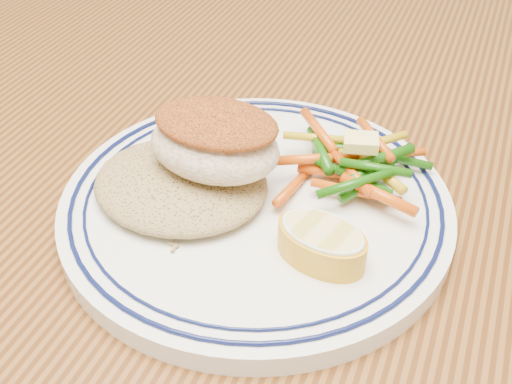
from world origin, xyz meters
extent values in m
cube|color=#4B280F|center=(0.00, 0.00, 0.73)|extent=(1.50, 0.90, 0.04)
cylinder|color=#4B280F|center=(-0.68, 0.38, 0.35)|extent=(0.07, 0.07, 0.71)
cylinder|color=white|center=(-0.03, -0.04, 0.76)|extent=(0.26, 0.26, 0.01)
torus|color=#0A113F|center=(-0.03, -0.04, 0.77)|extent=(0.25, 0.25, 0.00)
torus|color=#0A113F|center=(-0.03, -0.04, 0.77)|extent=(0.23, 0.23, 0.00)
ellipsoid|color=olive|center=(-0.08, -0.06, 0.78)|extent=(0.12, 0.10, 0.02)
ellipsoid|color=beige|center=(-0.06, -0.04, 0.80)|extent=(0.09, 0.07, 0.04)
ellipsoid|color=#9B4A19|center=(-0.06, -0.04, 0.82)|extent=(0.09, 0.06, 0.02)
cylinder|color=#CF4C0A|center=(0.02, 0.00, 0.77)|extent=(0.06, 0.02, 0.01)
cylinder|color=#CF4C0A|center=(-0.01, -0.03, 0.77)|extent=(0.01, 0.05, 0.01)
cylinder|color=#16500A|center=(0.01, 0.01, 0.77)|extent=(0.05, 0.02, 0.01)
cylinder|color=#CF4C0A|center=(0.01, -0.01, 0.77)|extent=(0.05, 0.02, 0.01)
cylinder|color=#16500A|center=(0.04, 0.02, 0.77)|extent=(0.03, 0.05, 0.01)
cylinder|color=#CF4C0A|center=(0.03, -0.02, 0.77)|extent=(0.06, 0.02, 0.01)
cylinder|color=#16500A|center=(0.04, -0.01, 0.77)|extent=(0.03, 0.05, 0.01)
cylinder|color=gold|center=(0.03, 0.02, 0.77)|extent=(0.01, 0.05, 0.01)
cylinder|color=#CF4C0A|center=(0.04, 0.03, 0.78)|extent=(0.04, 0.03, 0.01)
cylinder|color=#16500A|center=(0.01, 0.02, 0.78)|extent=(0.04, 0.03, 0.01)
cylinder|color=#16500A|center=(0.04, 0.02, 0.78)|extent=(0.06, 0.02, 0.01)
cylinder|color=#16500A|center=(0.04, 0.00, 0.78)|extent=(0.03, 0.05, 0.01)
cylinder|color=#CF4C0A|center=(0.05, -0.03, 0.78)|extent=(0.05, 0.02, 0.01)
cylinder|color=#16500A|center=(0.00, 0.01, 0.78)|extent=(0.04, 0.05, 0.01)
cylinder|color=#16500A|center=(0.03, -0.01, 0.78)|extent=(0.06, 0.02, 0.01)
cylinder|color=gold|center=(0.04, 0.00, 0.78)|extent=(0.04, 0.04, 0.01)
cylinder|color=gold|center=(0.03, 0.02, 0.78)|extent=(0.05, 0.04, 0.01)
cylinder|color=#CF4C0A|center=(0.00, 0.00, 0.78)|extent=(0.05, 0.04, 0.01)
cylinder|color=gold|center=(-0.01, 0.02, 0.78)|extent=(0.05, 0.02, 0.01)
cylinder|color=#CF4C0A|center=(0.02, -0.01, 0.78)|extent=(0.04, 0.04, 0.01)
cylinder|color=#16500A|center=(0.04, 0.00, 0.78)|extent=(0.05, 0.04, 0.01)
cylinder|color=#CF4C0A|center=(-0.01, 0.02, 0.79)|extent=(0.04, 0.05, 0.01)
cylinder|color=#16500A|center=(0.03, -0.03, 0.78)|extent=(0.04, 0.04, 0.01)
cylinder|color=#CF4C0A|center=(0.03, 0.02, 0.79)|extent=(0.04, 0.04, 0.01)
cylinder|color=#16500A|center=(0.04, -0.01, 0.79)|extent=(0.05, 0.01, 0.01)
cube|color=#FDE97C|center=(0.02, 0.00, 0.80)|extent=(0.03, 0.02, 0.01)
torus|color=white|center=(0.02, -0.08, 0.79)|extent=(0.06, 0.06, 0.00)
camera|label=1|loc=(0.09, -0.35, 1.04)|focal=45.00mm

